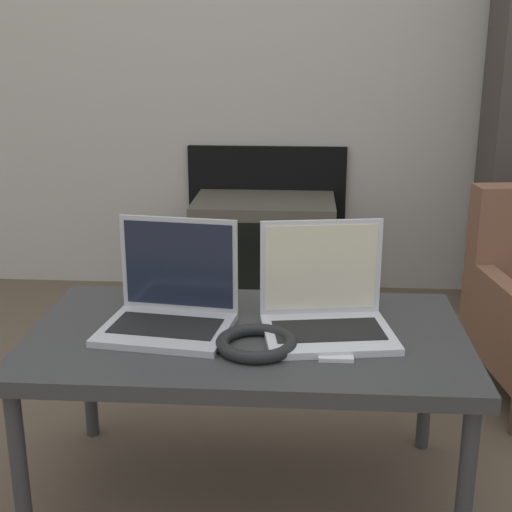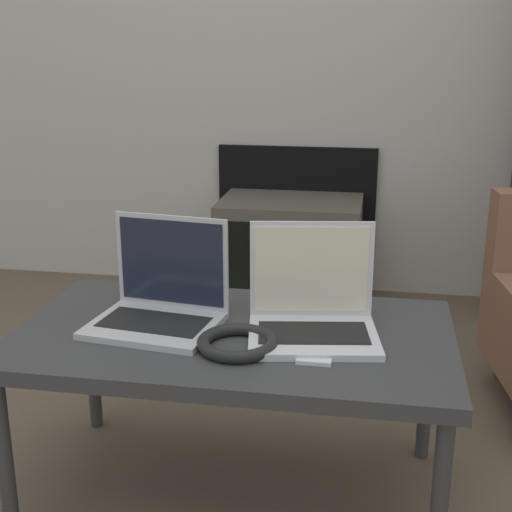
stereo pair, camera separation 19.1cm
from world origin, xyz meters
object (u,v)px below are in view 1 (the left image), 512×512
object	(u,v)px
laptop_left	(171,304)
tv	(264,252)
headphones	(256,343)
laptop_right	(325,307)
phone	(335,348)

from	to	relation	value
laptop_left	tv	bearing A→B (deg)	91.38
tv	laptop_left	bearing A→B (deg)	-96.07
headphones	tv	bearing A→B (deg)	92.67
laptop_right	headphones	world-z (taller)	laptop_right
laptop_left	tv	size ratio (longest dim) A/B	0.54
laptop_left	phone	distance (m)	0.40
phone	tv	world-z (taller)	tv
laptop_left	phone	size ratio (longest dim) A/B	2.48
laptop_right	laptop_left	bearing A→B (deg)	171.04
laptop_left	laptop_right	xyz separation A→B (m)	(0.36, -0.00, 0.00)
laptop_left	headphones	world-z (taller)	laptop_left
laptop_left	phone	xyz separation A→B (m)	(0.38, -0.11, -0.05)
headphones	phone	size ratio (longest dim) A/B	1.40
headphones	phone	distance (m)	0.17
headphones	phone	xyz separation A→B (m)	(0.17, 0.01, -0.01)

